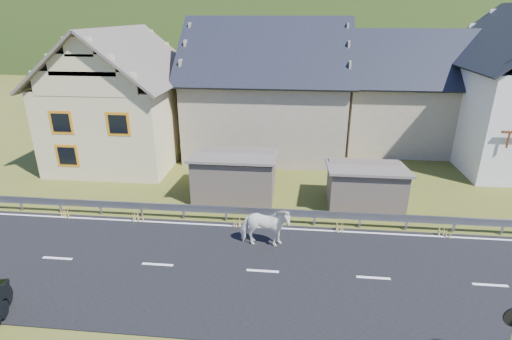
# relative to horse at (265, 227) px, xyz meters

# --- Properties ---
(ground) EXTENTS (160.00, 160.00, 0.00)m
(ground) POSITION_rel_horse_xyz_m (0.07, -1.73, -0.90)
(ground) COLOR #3F4414
(ground) RESTS_ON ground
(road) EXTENTS (60.00, 7.00, 0.04)m
(road) POSITION_rel_horse_xyz_m (0.07, -1.73, -0.88)
(road) COLOR black
(road) RESTS_ON ground
(lane_markings) EXTENTS (60.00, 6.60, 0.01)m
(lane_markings) POSITION_rel_horse_xyz_m (0.07, -1.73, -0.86)
(lane_markings) COLOR silver
(lane_markings) RESTS_ON road
(guardrail) EXTENTS (28.10, 0.09, 0.75)m
(guardrail) POSITION_rel_horse_xyz_m (0.07, 1.95, -0.34)
(guardrail) COLOR #93969B
(guardrail) RESTS_ON ground
(shed_left) EXTENTS (4.30, 3.30, 2.40)m
(shed_left) POSITION_rel_horse_xyz_m (-1.93, 4.77, 0.20)
(shed_left) COLOR brown
(shed_left) RESTS_ON ground
(shed_right) EXTENTS (3.80, 2.90, 2.20)m
(shed_right) POSITION_rel_horse_xyz_m (4.57, 4.27, 0.10)
(shed_right) COLOR brown
(shed_right) RESTS_ON ground
(house_cream) EXTENTS (7.80, 9.80, 8.30)m
(house_cream) POSITION_rel_horse_xyz_m (-9.93, 10.26, 3.45)
(house_cream) COLOR beige
(house_cream) RESTS_ON ground
(house_stone_a) EXTENTS (10.80, 9.80, 8.90)m
(house_stone_a) POSITION_rel_horse_xyz_m (-0.93, 13.27, 3.73)
(house_stone_a) COLOR gray
(house_stone_a) RESTS_ON ground
(house_stone_b) EXTENTS (9.80, 8.80, 8.10)m
(house_stone_b) POSITION_rel_horse_xyz_m (9.07, 15.27, 3.33)
(house_stone_b) COLOR gray
(house_stone_b) RESTS_ON ground
(mountain) EXTENTS (440.00, 280.00, 260.00)m
(mountain) POSITION_rel_horse_xyz_m (5.07, 178.27, -20.90)
(mountain) COLOR #223B13
(mountain) RESTS_ON ground
(conifer_patch) EXTENTS (76.00, 50.00, 28.00)m
(conifer_patch) POSITION_rel_horse_xyz_m (-54.93, 108.27, 5.10)
(conifer_patch) COLOR black
(conifer_patch) RESTS_ON ground
(horse) EXTENTS (0.95, 2.05, 1.73)m
(horse) POSITION_rel_horse_xyz_m (0.00, 0.00, 0.00)
(horse) COLOR white
(horse) RESTS_ON road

